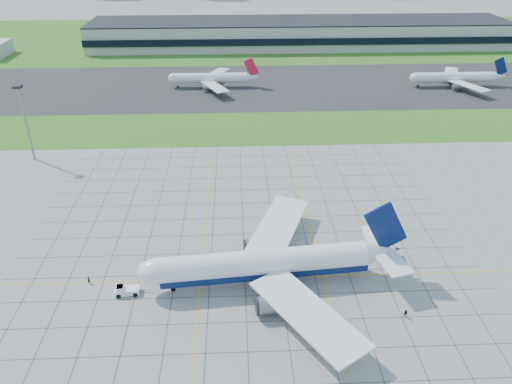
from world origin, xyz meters
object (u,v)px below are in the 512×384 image
crew_far (406,314)px  distant_jet_1 (211,78)px  airliner (267,264)px  pushback_tug (126,290)px  light_mast (24,114)px  distant_jet_2 (456,77)px  crew_near (89,280)px

crew_far → distant_jet_1: size_ratio=0.05×
airliner → pushback_tug: bearing=179.3°
light_mast → pushback_tug: size_ratio=3.26×
light_mast → airliner: bearing=-42.5°
distant_jet_2 → distant_jet_1: bearing=178.1°
airliner → crew_near: bearing=172.6°
crew_near → distant_jet_2: bearing=4.3°
airliner → crew_near: size_ratio=34.10×
distant_jet_2 → crew_near: bearing=-134.5°
pushback_tug → distant_jet_2: 196.44m
light_mast → crew_far: 131.71m
airliner → crew_far: 30.84m
crew_near → airliner: bearing=-43.1°
airliner → crew_far: (27.87, -12.53, -4.19)m
airliner → distant_jet_1: 148.66m
light_mast → distant_jet_1: light_mast is taller
light_mast → crew_near: bearing=-62.5°
light_mast → distant_jet_2: size_ratio=0.57×
distant_jet_1 → distant_jet_2: size_ratio=0.96×
airliner → crew_near: (-39.81, 1.35, -4.28)m
light_mast → distant_jet_2: bearing=23.2°
airliner → pushback_tug: (-30.87, -2.57, -4.20)m
airliner → distant_jet_2: size_ratio=1.36×
light_mast → crew_far: size_ratio=13.16×
light_mast → pushback_tug: 84.98m
distant_jet_2 → airliner: bearing=-124.9°
crew_far → distant_jet_1: (-45.16, 160.18, 3.51)m
crew_far → distant_jet_2: distant_jet_2 is taller
crew_near → light_mast: bearing=76.4°
crew_far → airliner: bearing=177.6°
light_mast → pushback_tug: (43.92, -71.14, -15.22)m
pushback_tug → airliner: bearing=-0.7°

